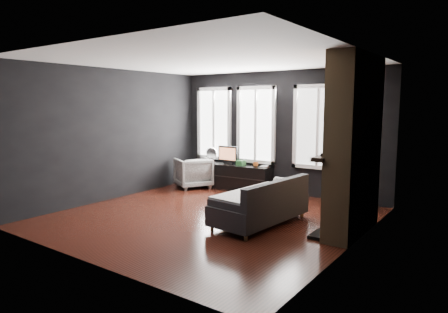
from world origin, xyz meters
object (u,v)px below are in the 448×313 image
Objects in this scene: monitor at (228,154)px; book at (261,162)px; media_console at (237,177)px; mantel_vase at (348,145)px; armchair at (193,171)px; mug at (256,164)px; sofa at (260,201)px.

monitor reaches higher than book.
mantel_vase is at bearing -26.20° from media_console.
media_console is 7.66× the size of book.
armchair reaches higher than media_console.
armchair is at bearing 169.24° from mantel_vase.
monitor reaches higher than media_console.
mug is at bearing -140.86° from book.
armchair reaches higher than sofa.
mantel_vase is at bearing 110.72° from armchair.
mug is (0.74, 0.03, -0.18)m from monitor.
media_console is 0.58m from monitor.
mug is at bearing 127.99° from sofa.
monitor is at bearing -172.45° from book.
book reaches higher than sofa.
armchair is at bearing -162.65° from mug.
mantel_vase is (3.21, -1.17, 0.49)m from monitor.
media_console is 3.16× the size of monitor.
armchair is 1.48× the size of monitor.
media_console is 0.72m from book.
mug is (1.46, 0.46, 0.25)m from armchair.
armchair is 3.57× the size of book.
mug reaches higher than media_console.
mantel_vase reaches higher than mug.
mantel_vase reaches higher than sofa.
media_console is 0.61m from mug.
mantel_vase is (3.93, -0.75, 0.92)m from armchair.
armchair is (-2.79, 1.61, 0.01)m from sofa.
media_console is at bearing -171.33° from book.
book is (-1.24, 2.15, 0.30)m from sofa.
monitor reaches higher than sofa.
sofa is 3.23m from armchair.
mantel_vase is (2.47, -1.20, 0.67)m from mug.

